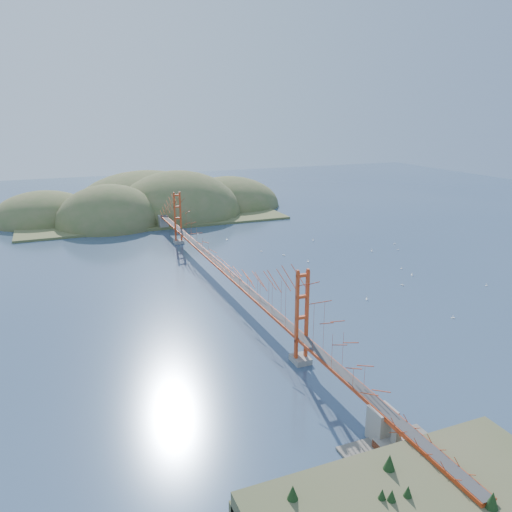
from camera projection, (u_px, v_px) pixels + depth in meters
name	position (u px, v px, depth m)	size (l,w,h in m)	color
ground	(221.00, 284.00, 86.56)	(320.00, 320.00, 0.00)	#334866
bridge	(220.00, 245.00, 84.74)	(2.20, 94.40, 12.00)	gray
approach_viaduct	(427.00, 457.00, 39.80)	(1.40, 12.00, 3.38)	#A63112
promontory	(398.00, 456.00, 43.51)	(9.00, 6.00, 0.24)	#59544C
fort	(397.00, 445.00, 44.13)	(3.70, 2.30, 1.75)	brown
far_headlands	(155.00, 212.00, 148.13)	(84.00, 58.00, 25.00)	brown
sailboat_1	(261.00, 251.00, 106.43)	(0.60, 0.60, 0.64)	white
sailboat_17	(395.00, 244.00, 112.21)	(0.56, 0.48, 0.65)	white
sailboat_10	(306.00, 322.00, 70.77)	(0.61, 0.63, 0.71)	white
sailboat_14	(367.00, 299.00, 79.51)	(0.66, 0.66, 0.72)	white
sailboat_13	(402.00, 268.00, 94.90)	(0.50, 0.45, 0.56)	white
sailboat_9	(372.00, 251.00, 106.60)	(0.62, 0.66, 0.74)	white
sailboat_6	(402.00, 285.00, 86.00)	(0.58, 0.58, 0.62)	white
sailboat_4	(313.00, 240.00, 115.33)	(0.62, 0.65, 0.73)	white
sailboat_2	(453.00, 317.00, 72.44)	(0.56, 0.54, 0.63)	white
sailboat_12	(198.00, 234.00, 121.12)	(0.49, 0.44, 0.56)	white
sailboat_16	(284.00, 255.00, 103.55)	(0.69, 0.69, 0.74)	white
sailboat_3	(227.00, 239.00, 115.87)	(0.69, 0.69, 0.73)	white
sailboat_0	(308.00, 261.00, 99.19)	(0.47, 0.58, 0.69)	white
sailboat_5	(412.00, 275.00, 91.18)	(0.55, 0.58, 0.65)	white
sailboat_11	(398.00, 249.00, 107.62)	(0.56, 0.56, 0.59)	white
sailboat_extra_0	(486.00, 285.00, 85.71)	(0.49, 0.41, 0.57)	white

